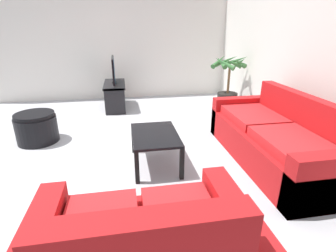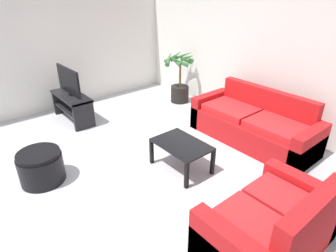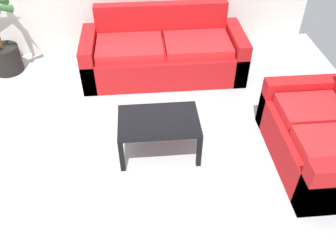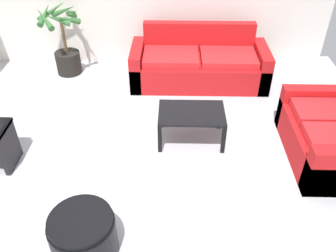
{
  "view_description": "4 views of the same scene",
  "coord_description": "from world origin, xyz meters",
  "px_view_note": "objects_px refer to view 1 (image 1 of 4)",
  "views": [
    {
      "loc": [
        3.55,
        0.36,
        1.7
      ],
      "look_at": [
        0.63,
        0.88,
        0.55
      ],
      "focal_mm": 27.35,
      "sensor_mm": 36.0,
      "label": 1
    },
    {
      "loc": [
        3.27,
        -1.78,
        2.57
      ],
      "look_at": [
        0.21,
        0.77,
        0.56
      ],
      "focal_mm": 30.59,
      "sensor_mm": 36.0,
      "label": 2
    },
    {
      "loc": [
        0.44,
        -2.06,
        2.8
      ],
      "look_at": [
        0.66,
        0.49,
        0.55
      ],
      "focal_mm": 37.56,
      "sensor_mm": 36.0,
      "label": 3
    },
    {
      "loc": [
        0.37,
        -2.99,
        2.99
      ],
      "look_at": [
        0.29,
        0.44,
        0.41
      ],
      "focal_mm": 37.68,
      "sensor_mm": 36.0,
      "label": 4
    }
  ],
  "objects_px": {
    "tv": "(113,70)",
    "potted_palm": "(228,88)",
    "tv_stand": "(115,92)",
    "coffee_table": "(155,138)",
    "couch_main": "(274,140)",
    "ottoman": "(37,128)"
  },
  "relations": [
    {
      "from": "couch_main",
      "to": "coffee_table",
      "type": "xyz_separation_m",
      "value": [
        -0.17,
        -1.57,
        0.07
      ]
    },
    {
      "from": "coffee_table",
      "to": "couch_main",
      "type": "bearing_deg",
      "value": 83.76
    },
    {
      "from": "couch_main",
      "to": "ottoman",
      "type": "xyz_separation_m",
      "value": [
        -1.21,
        -3.3,
        -0.07
      ]
    },
    {
      "from": "couch_main",
      "to": "ottoman",
      "type": "height_order",
      "value": "couch_main"
    },
    {
      "from": "tv_stand",
      "to": "potted_palm",
      "type": "bearing_deg",
      "value": 75.56
    },
    {
      "from": "coffee_table",
      "to": "ottoman",
      "type": "height_order",
      "value": "ottoman"
    },
    {
      "from": "coffee_table",
      "to": "ottoman",
      "type": "relative_size",
      "value": 1.38
    },
    {
      "from": "couch_main",
      "to": "tv_stand",
      "type": "bearing_deg",
      "value": -143.7
    },
    {
      "from": "ottoman",
      "to": "couch_main",
      "type": "bearing_deg",
      "value": 69.78
    },
    {
      "from": "coffee_table",
      "to": "potted_palm",
      "type": "bearing_deg",
      "value": 138.77
    },
    {
      "from": "ottoman",
      "to": "potted_palm",
      "type": "bearing_deg",
      "value": 106.38
    },
    {
      "from": "tv",
      "to": "coffee_table",
      "type": "height_order",
      "value": "tv"
    },
    {
      "from": "tv_stand",
      "to": "potted_palm",
      "type": "xyz_separation_m",
      "value": [
        0.61,
        2.38,
        0.13
      ]
    },
    {
      "from": "tv_stand",
      "to": "tv",
      "type": "bearing_deg",
      "value": 91.12
    },
    {
      "from": "tv",
      "to": "potted_palm",
      "type": "xyz_separation_m",
      "value": [
        0.61,
        2.38,
        -0.36
      ]
    },
    {
      "from": "tv",
      "to": "potted_palm",
      "type": "height_order",
      "value": "potted_palm"
    },
    {
      "from": "tv_stand",
      "to": "tv",
      "type": "relative_size",
      "value": 1.2
    },
    {
      "from": "tv_stand",
      "to": "coffee_table",
      "type": "height_order",
      "value": "tv_stand"
    },
    {
      "from": "tv",
      "to": "potted_palm",
      "type": "distance_m",
      "value": 2.48
    },
    {
      "from": "tv_stand",
      "to": "coffee_table",
      "type": "xyz_separation_m",
      "value": [
        2.7,
        0.55,
        0.02
      ]
    },
    {
      "from": "ottoman",
      "to": "tv",
      "type": "bearing_deg",
      "value": 144.39
    },
    {
      "from": "tv",
      "to": "coffee_table",
      "type": "distance_m",
      "value": 2.8
    }
  ]
}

